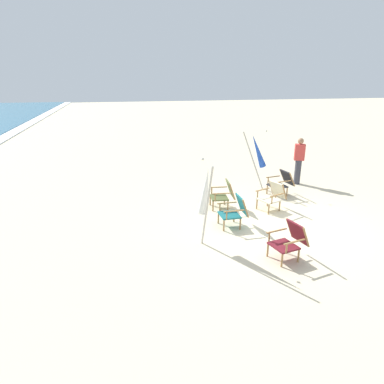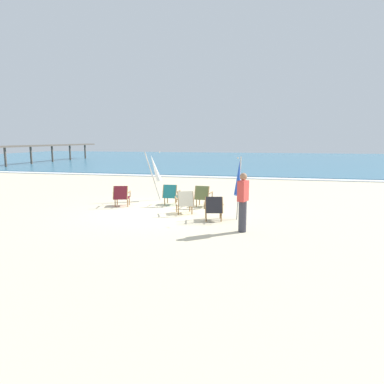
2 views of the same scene
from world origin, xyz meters
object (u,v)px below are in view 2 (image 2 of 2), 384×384
(beach_chair_front_right, at_px, (203,196))
(beach_chair_mid_center, at_px, (214,208))
(umbrella_furled_blue, at_px, (239,178))
(beach_chair_far_center, at_px, (185,202))
(beach_chair_back_right, at_px, (171,194))
(person_near_chairs, at_px, (243,202))
(beach_chair_back_left, at_px, (121,195))
(umbrella_furled_white, at_px, (155,168))

(beach_chair_front_right, bearing_deg, beach_chair_mid_center, -70.68)
(beach_chair_front_right, xyz_separation_m, umbrella_furled_blue, (1.44, -1.51, 0.87))
(beach_chair_far_center, xyz_separation_m, beach_chair_front_right, (0.37, 1.34, 0.00))
(beach_chair_far_center, distance_m, beach_chair_back_right, 1.68)
(beach_chair_mid_center, bearing_deg, beach_chair_back_right, 132.54)
(umbrella_furled_blue, height_order, person_near_chairs, umbrella_furled_blue)
(beach_chair_far_center, relative_size, beach_chair_back_right, 1.08)
(beach_chair_back_left, height_order, umbrella_furled_white, umbrella_furled_white)
(beach_chair_mid_center, bearing_deg, beach_chair_far_center, 144.69)
(beach_chair_mid_center, xyz_separation_m, person_near_chairs, (0.97, -1.04, 0.41))
(beach_chair_mid_center, relative_size, umbrella_furled_white, 0.41)
(beach_chair_front_right, relative_size, person_near_chairs, 0.50)
(beach_chair_mid_center, relative_size, beach_chair_far_center, 0.96)
(beach_chair_back_left, bearing_deg, beach_chair_back_right, 20.40)
(beach_chair_mid_center, bearing_deg, person_near_chairs, -46.94)
(beach_chair_far_center, xyz_separation_m, beach_chair_back_right, (-0.91, 1.41, 0.00))
(beach_chair_mid_center, relative_size, beach_chair_front_right, 1.04)
(beach_chair_back_right, bearing_deg, person_near_chairs, -47.29)
(beach_chair_far_center, height_order, person_near_chairs, person_near_chairs)
(beach_chair_back_right, bearing_deg, umbrella_furled_blue, -30.26)
(umbrella_furled_blue, distance_m, umbrella_furled_white, 4.51)
(beach_chair_back_left, relative_size, beach_chair_back_right, 1.02)
(beach_chair_back_right, xyz_separation_m, umbrella_furled_white, (-0.98, 1.01, 0.90))
(person_near_chairs, bearing_deg, umbrella_furled_white, 133.06)
(beach_chair_mid_center, height_order, umbrella_furled_white, umbrella_furled_white)
(beach_chair_back_left, relative_size, beach_chair_front_right, 1.02)
(beach_chair_front_right, bearing_deg, beach_chair_far_center, -105.37)
(beach_chair_back_right, relative_size, person_near_chairs, 0.50)
(umbrella_furled_blue, relative_size, umbrella_furled_white, 0.98)
(beach_chair_back_left, distance_m, beach_chair_far_center, 2.77)
(person_near_chairs, bearing_deg, beach_chair_mid_center, 133.06)
(beach_chair_mid_center, height_order, beach_chair_far_center, beach_chair_far_center)
(beach_chair_mid_center, relative_size, person_near_chairs, 0.52)
(beach_chair_back_left, bearing_deg, person_near_chairs, -28.60)
(beach_chair_back_right, bearing_deg, beach_chair_back_left, -159.60)
(beach_chair_mid_center, bearing_deg, umbrella_furled_blue, 41.37)
(beach_chair_back_left, distance_m, person_near_chairs, 5.41)
(beach_chair_back_left, distance_m, beach_chair_mid_center, 4.08)
(umbrella_furled_white, bearing_deg, beach_chair_mid_center, -46.94)
(beach_chair_back_left, relative_size, person_near_chairs, 0.51)
(beach_chair_mid_center, distance_m, person_near_chairs, 1.48)
(beach_chair_back_left, relative_size, umbrella_furled_blue, 0.42)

